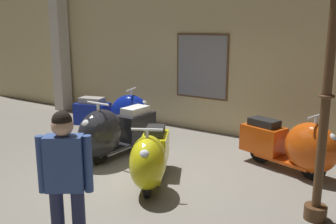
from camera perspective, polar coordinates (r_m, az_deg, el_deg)
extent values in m
plane|color=slate|center=(6.11, -4.51, -10.13)|extent=(60.00, 60.00, 0.00)
cube|color=#CCB784|center=(8.42, 9.01, 7.97)|extent=(18.00, 0.20, 3.37)
cube|color=brown|center=(8.59, 5.14, 6.87)|extent=(1.30, 0.03, 1.45)
cube|color=gray|center=(8.57, 5.09, 6.87)|extent=(1.22, 0.01, 1.37)
cube|color=beige|center=(11.19, -15.96, 8.84)|extent=(0.36, 0.36, 3.37)
cylinder|color=black|center=(8.25, -5.29, -2.38)|extent=(0.44, 0.20, 0.44)
cylinder|color=silver|center=(8.25, -5.29, -2.38)|extent=(0.22, 0.15, 0.20)
cylinder|color=black|center=(8.71, -11.53, -1.76)|extent=(0.44, 0.20, 0.44)
cylinder|color=silver|center=(8.71, -11.53, -1.76)|extent=(0.22, 0.15, 0.20)
cube|color=navy|center=(8.47, -8.49, -2.21)|extent=(1.10, 0.64, 0.05)
ellipsoid|color=navy|center=(8.19, -5.69, -0.25)|extent=(1.03, 0.78, 0.83)
cube|color=navy|center=(8.63, -11.35, -0.25)|extent=(0.83, 0.61, 0.48)
cube|color=gray|center=(8.57, -11.44, 1.74)|extent=(0.58, 0.43, 0.13)
sphere|color=silver|center=(8.02, -3.73, 1.17)|extent=(0.16, 0.16, 0.16)
cylinder|color=silver|center=(8.10, -5.53, 2.35)|extent=(0.05, 0.05, 0.30)
cylinder|color=silver|center=(8.07, -5.56, 3.41)|extent=(0.16, 0.47, 0.03)
cylinder|color=black|center=(6.79, -10.39, -5.91)|extent=(0.10, 0.45, 0.45)
cylinder|color=silver|center=(6.79, -10.39, -5.91)|extent=(0.11, 0.20, 0.20)
cylinder|color=black|center=(7.53, -4.67, -3.83)|extent=(0.10, 0.45, 0.45)
cylinder|color=silver|center=(7.53, -4.67, -3.83)|extent=(0.11, 0.20, 0.20)
cube|color=black|center=(7.15, -7.37, -4.99)|extent=(0.42, 1.07, 0.06)
ellipsoid|color=black|center=(6.73, -10.16, -3.22)|extent=(0.60, 0.95, 0.85)
cube|color=black|center=(7.43, -4.92, -2.09)|extent=(0.46, 0.77, 0.49)
cube|color=silver|center=(7.35, -4.97, 0.26)|extent=(0.32, 0.54, 0.13)
sphere|color=silver|center=(6.46, -12.20, -1.85)|extent=(0.17, 0.17, 0.17)
cylinder|color=silver|center=(6.61, -10.50, -0.04)|extent=(0.05, 0.05, 0.31)
cylinder|color=silver|center=(6.58, -10.56, 1.29)|extent=(0.49, 0.05, 0.04)
cylinder|color=black|center=(5.48, -3.11, -10.62)|extent=(0.26, 0.39, 0.40)
cylinder|color=silver|center=(5.48, -3.11, -10.62)|extent=(0.17, 0.21, 0.18)
cylinder|color=black|center=(6.37, -1.88, -7.17)|extent=(0.26, 0.39, 0.40)
cylinder|color=silver|center=(6.37, -1.88, -7.17)|extent=(0.17, 0.21, 0.18)
cube|color=gold|center=(5.93, -2.44, -8.95)|extent=(0.78, 1.02, 0.05)
ellipsoid|color=gold|center=(5.42, -3.07, -7.61)|extent=(0.87, 1.00, 0.77)
cube|color=gold|center=(6.25, -1.94, -5.38)|extent=(0.68, 0.80, 0.45)
cube|color=black|center=(6.17, -1.96, -2.88)|extent=(0.48, 0.56, 0.12)
sphere|color=silver|center=(5.08, -3.55, -6.50)|extent=(0.15, 0.15, 0.15)
cylinder|color=silver|center=(5.28, -3.16, -4.13)|extent=(0.04, 0.04, 0.28)
cylinder|color=silver|center=(5.24, -3.18, -2.65)|extent=(0.41, 0.24, 0.03)
cylinder|color=black|center=(6.44, 21.06, -7.74)|extent=(0.43, 0.20, 0.42)
cylinder|color=silver|center=(6.44, 21.06, -7.74)|extent=(0.21, 0.15, 0.19)
cylinder|color=black|center=(6.95, 13.81, -5.72)|extent=(0.43, 0.20, 0.42)
cylinder|color=silver|center=(6.95, 13.81, -5.72)|extent=(0.21, 0.15, 0.19)
cube|color=#C6470F|center=(6.69, 17.28, -6.88)|extent=(1.08, 0.66, 0.05)
ellipsoid|color=#C6470F|center=(6.37, 20.86, -5.07)|extent=(1.01, 0.79, 0.81)
cube|color=#C6470F|center=(6.85, 14.20, -3.96)|extent=(0.81, 0.61, 0.47)
cube|color=black|center=(6.77, 14.34, -1.55)|extent=(0.57, 0.43, 0.13)
sphere|color=silver|center=(6.18, 23.42, -3.70)|extent=(0.16, 0.16, 0.16)
cylinder|color=silver|center=(6.26, 21.39, -1.91)|extent=(0.05, 0.05, 0.30)
cylinder|color=silver|center=(6.22, 21.50, -0.58)|extent=(0.17, 0.46, 0.03)
cube|color=silver|center=(6.61, 22.00, -5.00)|extent=(0.69, 0.22, 0.03)
cylinder|color=#472D19|center=(5.27, 21.37, -13.93)|extent=(0.28, 0.28, 0.18)
cylinder|color=#472D19|center=(4.83, 22.70, 0.74)|extent=(0.11, 0.11, 2.55)
torus|color=#472D19|center=(4.80, 22.83, 2.23)|extent=(0.19, 0.19, 0.04)
cylinder|color=#23284C|center=(4.09, -13.33, -15.43)|extent=(0.14, 0.14, 0.79)
cylinder|color=#23284C|center=(4.13, -16.33, -15.27)|extent=(0.14, 0.14, 0.79)
cube|color=#334C8C|center=(3.87, -15.36, -7.47)|extent=(0.41, 0.37, 0.56)
cylinder|color=#334C8C|center=(3.82, -12.00, -7.68)|extent=(0.09, 0.09, 0.58)
cylinder|color=#334C8C|center=(3.93, -18.60, -7.51)|extent=(0.09, 0.09, 0.58)
sphere|color=tan|center=(3.75, -15.70, -1.99)|extent=(0.21, 0.21, 0.21)
sphere|color=black|center=(3.74, -15.75, -1.28)|extent=(0.20, 0.20, 0.20)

